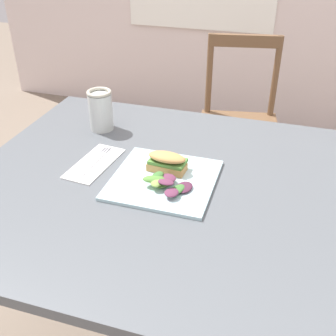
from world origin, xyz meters
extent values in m
cube|color=#51565B|center=(-0.06, -0.04, 0.72)|extent=(1.24, 0.97, 0.03)
cube|color=brown|center=(-0.61, 0.38, 0.35)|extent=(0.07, 0.07, 0.71)
cylinder|color=brown|center=(-0.17, 0.76, 0.21)|extent=(0.03, 0.03, 0.43)
cylinder|color=brown|center=(0.17, 0.82, 0.21)|extent=(0.03, 0.03, 0.43)
cylinder|color=brown|center=(-0.23, 1.10, 0.21)|extent=(0.03, 0.03, 0.43)
cylinder|color=brown|center=(0.11, 1.16, 0.21)|extent=(0.03, 0.03, 0.43)
cube|color=brown|center=(-0.03, 0.96, 0.44)|extent=(0.47, 0.47, 0.02)
cylinder|color=brown|center=(-0.23, 1.11, 0.66)|extent=(0.03, 0.03, 0.42)
cylinder|color=brown|center=(0.10, 1.17, 0.66)|extent=(0.03, 0.03, 0.42)
cube|color=brown|center=(-0.06, 1.14, 0.84)|extent=(0.36, 0.09, 0.06)
cube|color=silver|center=(-0.12, -0.03, 0.74)|extent=(0.29, 0.29, 0.01)
cube|color=tan|center=(-0.12, 0.01, 0.76)|extent=(0.11, 0.06, 0.02)
cube|color=#518438|center=(-0.12, 0.01, 0.78)|extent=(0.11, 0.07, 0.01)
ellipsoid|color=tan|center=(-0.12, 0.01, 0.79)|extent=(0.12, 0.06, 0.02)
ellipsoid|color=#518438|center=(-0.10, -0.07, 0.76)|extent=(0.06, 0.07, 0.01)
ellipsoid|color=#3D7033|center=(-0.12, -0.06, 0.77)|extent=(0.04, 0.05, 0.01)
ellipsoid|color=#602D47|center=(-0.07, -0.11, 0.76)|extent=(0.04, 0.05, 0.01)
ellipsoid|color=#602D47|center=(-0.09, -0.09, 0.78)|extent=(0.05, 0.03, 0.01)
ellipsoid|color=#518438|center=(-0.13, -0.08, 0.77)|extent=(0.07, 0.05, 0.02)
ellipsoid|color=#602D47|center=(-0.10, -0.06, 0.77)|extent=(0.06, 0.06, 0.01)
ellipsoid|color=#3D7033|center=(-0.06, -0.09, 0.76)|extent=(0.05, 0.07, 0.01)
ellipsoid|color=#4C2338|center=(-0.05, -0.07, 0.76)|extent=(0.06, 0.07, 0.01)
ellipsoid|color=#84A84C|center=(-0.12, -0.08, 0.77)|extent=(0.05, 0.07, 0.02)
cube|color=white|center=(-0.34, -0.01, 0.74)|extent=(0.12, 0.23, 0.00)
cube|color=silver|center=(-0.35, -0.03, 0.75)|extent=(0.02, 0.14, 0.00)
cube|color=silver|center=(-0.34, 0.06, 0.75)|extent=(0.03, 0.05, 0.00)
cube|color=#38383D|center=(-0.33, 0.07, 0.75)|extent=(0.00, 0.03, 0.00)
cube|color=#38383D|center=(-0.34, 0.07, 0.75)|extent=(0.00, 0.03, 0.00)
cube|color=#38383D|center=(-0.35, 0.07, 0.75)|extent=(0.00, 0.03, 0.00)
cylinder|color=#995623|center=(-0.42, 0.22, 0.79)|extent=(0.07, 0.07, 0.10)
cylinder|color=silver|center=(-0.42, 0.22, 0.80)|extent=(0.08, 0.08, 0.13)
torus|color=#B7B29E|center=(-0.42, 0.22, 0.88)|extent=(0.08, 0.08, 0.01)
camera|label=1|loc=(0.18, -0.96, 1.39)|focal=44.27mm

